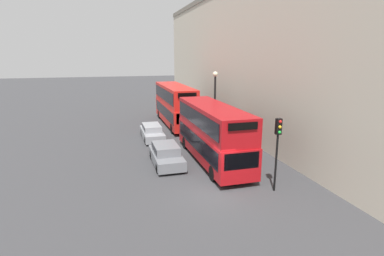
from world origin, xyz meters
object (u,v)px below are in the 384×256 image
bus_leading (212,131)px  car_dark_sedan (166,154)px  bus_second_in_queue (175,103)px  traffic_light (278,140)px  car_hatchback (152,131)px

bus_leading → car_dark_sedan: bearing=176.2°
bus_second_in_queue → traffic_light: (1.81, -18.25, 0.65)m
bus_leading → bus_second_in_queue: 12.52m
traffic_light → bus_second_in_queue: bearing=95.7°
bus_second_in_queue → traffic_light: bus_second_in_queue is taller
car_dark_sedan → traffic_light: bearing=-48.8°
car_dark_sedan → bus_second_in_queue: bearing=74.5°
bus_second_in_queue → traffic_light: bearing=-84.3°
bus_leading → car_dark_sedan: (-3.40, 0.23, -1.52)m
car_dark_sedan → traffic_light: size_ratio=1.05×
car_hatchback → bus_leading: bearing=-64.6°
car_hatchback → bus_second_in_queue: bearing=57.6°
bus_leading → car_dark_sedan: 3.73m
car_dark_sedan → traffic_light: (5.21, -5.96, 2.29)m
bus_leading → traffic_light: traffic_light is taller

